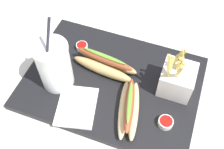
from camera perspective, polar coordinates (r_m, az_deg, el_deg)
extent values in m
cube|color=silver|center=(0.81, 0.00, -2.46)|extent=(2.40, 2.40, 0.02)
cube|color=black|center=(0.79, 0.00, -1.67)|extent=(0.49, 0.36, 0.02)
cylinder|color=white|center=(0.74, -11.83, 1.61)|extent=(0.09, 0.09, 0.14)
cylinder|color=white|center=(0.69, -12.85, 5.27)|extent=(0.09, 0.09, 0.01)
cylinder|color=#262633|center=(0.65, -13.16, 7.89)|extent=(0.02, 0.04, 0.09)
cube|color=white|center=(0.76, 13.38, -1.05)|extent=(0.09, 0.09, 0.08)
cube|color=#E5C660|center=(0.72, 13.58, 1.27)|extent=(0.01, 0.01, 0.07)
cube|color=#E5C660|center=(0.68, 13.74, 0.53)|extent=(0.01, 0.04, 0.09)
cube|color=#E5C660|center=(0.73, 13.82, 3.88)|extent=(0.03, 0.02, 0.07)
cube|color=#E5C660|center=(0.70, 11.82, 0.74)|extent=(0.01, 0.04, 0.08)
cube|color=#E5C660|center=(0.72, 13.48, 1.40)|extent=(0.03, 0.01, 0.06)
cube|color=#E5C660|center=(0.72, 14.66, 2.31)|extent=(0.03, 0.04, 0.07)
cube|color=#E5C660|center=(0.73, 12.86, 2.73)|extent=(0.03, 0.03, 0.07)
cube|color=#E5C660|center=(0.71, 14.48, 3.07)|extent=(0.02, 0.02, 0.09)
cube|color=#E5C660|center=(0.69, 11.69, 1.25)|extent=(0.02, 0.02, 0.09)
ellipsoid|color=tan|center=(0.79, -2.00, 1.15)|extent=(0.19, 0.05, 0.04)
ellipsoid|color=tan|center=(0.80, -0.97, 2.73)|extent=(0.19, 0.05, 0.04)
ellipsoid|color=#994728|center=(0.77, -1.53, 3.27)|extent=(0.17, 0.04, 0.02)
ellipsoid|color=#6B9E33|center=(0.76, -1.55, 3.88)|extent=(0.13, 0.03, 0.01)
ellipsoid|color=#E5C689|center=(0.72, 4.55, -7.37)|extent=(0.06, 0.17, 0.03)
ellipsoid|color=#E5C689|center=(0.72, 2.48, -7.17)|extent=(0.06, 0.17, 0.03)
ellipsoid|color=#994728|center=(0.70, 3.62, -6.24)|extent=(0.06, 0.16, 0.02)
ellipsoid|color=#6B9E33|center=(0.69, 3.68, -5.71)|extent=(0.04, 0.12, 0.01)
cylinder|color=white|center=(0.86, -6.28, 5.79)|extent=(0.04, 0.04, 0.02)
cylinder|color=#B2140F|center=(0.85, -6.31, 6.07)|extent=(0.03, 0.03, 0.01)
cylinder|color=white|center=(0.72, 11.10, -9.78)|extent=(0.04, 0.04, 0.02)
cylinder|color=#B2140F|center=(0.72, 11.18, -9.55)|extent=(0.03, 0.03, 0.01)
cube|color=white|center=(0.74, -7.37, -6.63)|extent=(0.13, 0.14, 0.01)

